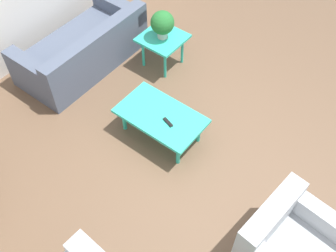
{
  "coord_description": "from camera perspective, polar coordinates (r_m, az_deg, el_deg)",
  "views": [
    {
      "loc": [
        -1.46,
        2.62,
        4.01
      ],
      "look_at": [
        0.26,
        0.41,
        0.55
      ],
      "focal_mm": 42.0,
      "sensor_mm": 36.0,
      "label": 1
    }
  ],
  "objects": [
    {
      "name": "armchair",
      "position": [
        4.17,
        16.99,
        -16.21
      ],
      "size": [
        0.9,
        0.95,
        0.75
      ],
      "rotation": [
        0.0,
        0.0,
        -1.67
      ],
      "color": "#A8ADB2",
      "rests_on": "ground_plane"
    },
    {
      "name": "coffee_table",
      "position": [
        4.81,
        -1.06,
        1.31
      ],
      "size": [
        1.07,
        0.63,
        0.38
      ],
      "color": "#2DB79E",
      "rests_on": "ground_plane"
    },
    {
      "name": "ground_plane",
      "position": [
        5.01,
        5.25,
        -2.5
      ],
      "size": [
        14.0,
        14.0,
        0.0
      ],
      "primitive_type": "plane",
      "color": "brown"
    },
    {
      "name": "potted_plant",
      "position": [
        5.54,
        -0.82,
        14.67
      ],
      "size": [
        0.33,
        0.33,
        0.41
      ],
      "color": "#B2ADA3",
      "rests_on": "side_table_plant"
    },
    {
      "name": "remote_control",
      "position": [
        4.69,
        -0.01,
        0.55
      ],
      "size": [
        0.16,
        0.08,
        0.02
      ],
      "color": "black",
      "rests_on": "coffee_table"
    },
    {
      "name": "side_table_plant",
      "position": [
        5.72,
        -0.79,
        12.27
      ],
      "size": [
        0.6,
        0.6,
        0.49
      ],
      "color": "#2DB79E",
      "rests_on": "ground_plane"
    },
    {
      "name": "sofa",
      "position": [
        5.95,
        -12.11,
        10.8
      ],
      "size": [
        0.95,
        1.92,
        0.71
      ],
      "rotation": [
        0.0,
        0.0,
        1.58
      ],
      "color": "#4C566B",
      "rests_on": "ground_plane"
    }
  ]
}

